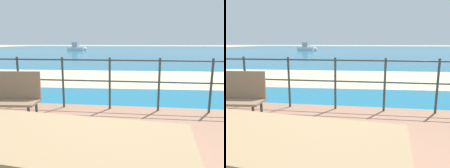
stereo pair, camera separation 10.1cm
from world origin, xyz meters
TOP-DOWN VIEW (x-y plane):
  - sea_water at (0.00, 40.00)m, footprint 90.00×90.00m
  - beach_strip at (0.00, 6.69)m, footprint 54.13×6.45m
  - picnic_table at (0.00, -0.54)m, footprint 1.98×1.64m
  - railing_fence at (0.00, 2.38)m, footprint 5.94×0.04m
  - boat_near at (-10.25, 35.33)m, footprint 3.94×2.30m

SIDE VIEW (x-z plane):
  - sea_water at x=0.00m, z-range 0.00..0.01m
  - beach_strip at x=0.00m, z-range 0.00..0.01m
  - boat_near at x=-10.25m, z-range -0.27..1.19m
  - picnic_table at x=0.00m, z-range 0.27..1.02m
  - railing_fence at x=0.00m, z-range 0.18..1.24m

